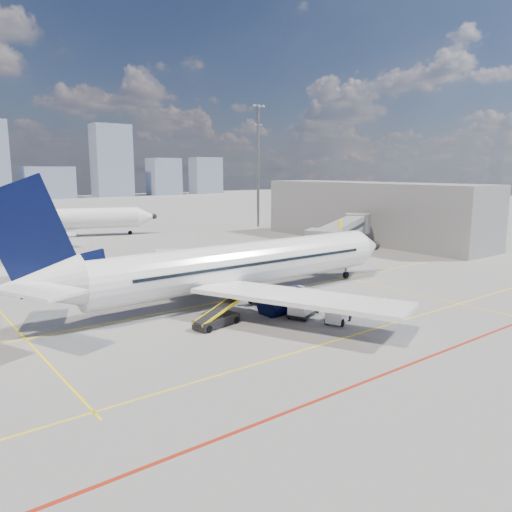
{
  "coord_description": "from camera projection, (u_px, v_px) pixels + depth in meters",
  "views": [
    {
      "loc": [
        -27.88,
        -29.74,
        12.19
      ],
      "look_at": [
        0.84,
        7.53,
        4.0
      ],
      "focal_mm": 35.0,
      "sensor_mm": 36.0,
      "label": 1
    }
  ],
  "objects": [
    {
      "name": "baggage_tug",
      "position": [
        338.0,
        313.0,
        39.96
      ],
      "size": [
        2.78,
        2.29,
        1.69
      ],
      "rotation": [
        0.0,
        0.0,
        0.4
      ],
      "color": "white",
      "rests_on": "ground"
    },
    {
      "name": "cargo_dolly",
      "position": [
        304.0,
        303.0,
        41.85
      ],
      "size": [
        3.96,
        2.92,
        1.98
      ],
      "rotation": [
        0.0,
        0.0,
        0.41
      ],
      "color": "black",
      "rests_on": "ground"
    },
    {
      "name": "main_aircraft",
      "position": [
        230.0,
        267.0,
        46.51
      ],
      "size": [
        42.26,
        36.84,
        12.32
      ],
      "rotation": [
        0.0,
        0.0,
        -0.0
      ],
      "color": "white",
      "rests_on": "ground"
    },
    {
      "name": "ground",
      "position": [
        302.0,
        316.0,
        42.07
      ],
      "size": [
        420.0,
        420.0,
        0.0
      ],
      "primitive_type": "plane",
      "color": "gray",
      "rests_on": "ground"
    },
    {
      "name": "apron_markings",
      "position": [
        331.0,
        329.0,
        38.66
      ],
      "size": [
        90.0,
        35.12,
        0.01
      ],
      "color": "yellow",
      "rests_on": "ground"
    },
    {
      "name": "floodlight_mast_ne",
      "position": [
        258.0,
        163.0,
        105.5
      ],
      "size": [
        3.2,
        0.61,
        25.45
      ],
      "color": "slate",
      "rests_on": "ground"
    },
    {
      "name": "jet_bridge",
      "position": [
        345.0,
        231.0,
        68.76
      ],
      "size": [
        23.55,
        15.78,
        6.3
      ],
      "color": "#92949A",
      "rests_on": "ground"
    },
    {
      "name": "belt_loader",
      "position": [
        218.0,
        319.0,
        39.25
      ],
      "size": [
        5.81,
        2.43,
        2.33
      ],
      "rotation": [
        0.0,
        0.0,
        0.21
      ],
      "color": "black",
      "rests_on": "ground"
    },
    {
      "name": "terminal_block",
      "position": [
        371.0,
        212.0,
        85.52
      ],
      "size": [
        10.0,
        42.0,
        10.0
      ],
      "color": "#92949A",
      "rests_on": "ground"
    },
    {
      "name": "second_aircraft",
      "position": [
        44.0,
        220.0,
        89.67
      ],
      "size": [
        38.08,
        32.36,
        11.51
      ],
      "rotation": [
        0.0,
        0.0,
        -0.35
      ],
      "color": "white",
      "rests_on": "ground"
    },
    {
      "name": "ramp_worker",
      "position": [
        384.0,
        307.0,
        41.4
      ],
      "size": [
        0.54,
        0.72,
        1.82
      ],
      "primitive_type": "imported",
      "rotation": [
        0.0,
        0.0,
        1.41
      ],
      "color": "yellow",
      "rests_on": "ground"
    },
    {
      "name": "floodlight_mast_far",
      "position": [
        258.0,
        165.0,
        149.05
      ],
      "size": [
        3.2,
        0.61,
        25.45
      ],
      "color": "slate",
      "rests_on": "ground"
    }
  ]
}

